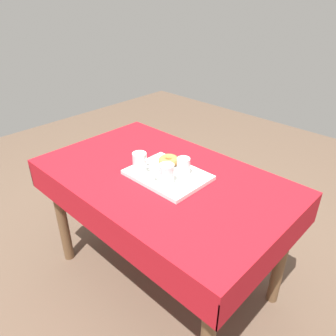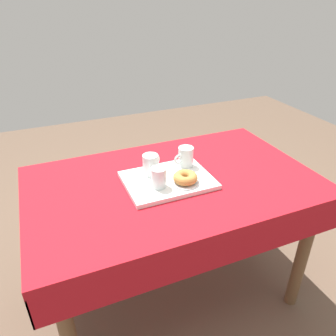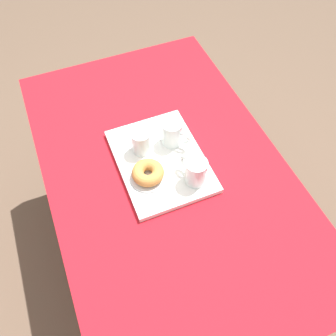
% 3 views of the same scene
% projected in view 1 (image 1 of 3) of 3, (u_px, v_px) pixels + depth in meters
% --- Properties ---
extents(ground_plane, '(6.00, 6.00, 0.00)m').
position_uv_depth(ground_plane, '(163.00, 276.00, 2.08)').
color(ground_plane, brown).
extents(dining_table, '(1.36, 0.84, 0.76)m').
position_uv_depth(dining_table, '(163.00, 191.00, 1.76)').
color(dining_table, '#A8141E').
rests_on(dining_table, ground).
extents(serving_tray, '(0.40, 0.30, 0.02)m').
position_uv_depth(serving_tray, '(168.00, 175.00, 1.69)').
color(serving_tray, white).
rests_on(serving_tray, dining_table).
extents(tea_mug_left, '(0.10, 0.09, 0.10)m').
position_uv_depth(tea_mug_left, '(166.00, 174.00, 1.58)').
color(tea_mug_left, silver).
rests_on(tea_mug_left, serving_tray).
extents(tea_mug_right, '(0.11, 0.07, 0.10)m').
position_uv_depth(tea_mug_right, '(140.00, 162.00, 1.68)').
color(tea_mug_right, silver).
rests_on(tea_mug_right, serving_tray).
extents(water_glass_near, '(0.07, 0.07, 0.09)m').
position_uv_depth(water_glass_near, '(183.00, 167.00, 1.65)').
color(water_glass_near, silver).
rests_on(water_glass_near, serving_tray).
extents(donut_plate_left, '(0.13, 0.13, 0.01)m').
position_uv_depth(donut_plate_left, '(169.00, 164.00, 1.76)').
color(donut_plate_left, silver).
rests_on(donut_plate_left, serving_tray).
extents(sugar_donut_left, '(0.11, 0.11, 0.04)m').
position_uv_depth(sugar_donut_left, '(169.00, 160.00, 1.74)').
color(sugar_donut_left, '#BC7F3D').
rests_on(sugar_donut_left, donut_plate_left).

